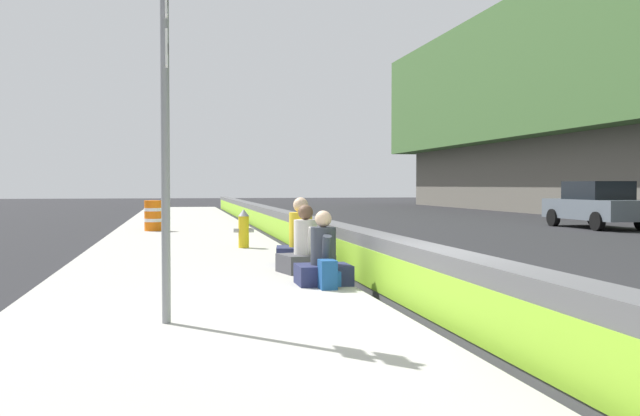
# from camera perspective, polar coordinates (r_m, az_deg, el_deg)

# --- Properties ---
(ground_plane) EXTENTS (160.00, 160.00, 0.00)m
(ground_plane) POSITION_cam_1_polar(r_m,az_deg,el_deg) (8.33, 9.35, -9.02)
(ground_plane) COLOR #232326
(ground_plane) RESTS_ON ground
(sidewalk_strip) EXTENTS (80.00, 4.40, 0.14)m
(sidewalk_strip) POSITION_cam_1_polar(r_m,az_deg,el_deg) (7.81, -9.42, -9.24)
(sidewalk_strip) COLOR #A8A59E
(sidewalk_strip) RESTS_ON ground_plane
(jersey_barrier) EXTENTS (76.00, 0.45, 0.85)m
(jersey_barrier) POSITION_cam_1_polar(r_m,az_deg,el_deg) (8.26, 9.34, -6.13)
(jersey_barrier) COLOR #545456
(jersey_barrier) RESTS_ON ground_plane
(route_sign_post) EXTENTS (0.44, 0.09, 3.60)m
(route_sign_post) POSITION_cam_1_polar(r_m,az_deg,el_deg) (7.55, -12.18, 6.70)
(route_sign_post) COLOR gray
(route_sign_post) RESTS_ON sidewalk_strip
(fire_hydrant) EXTENTS (0.26, 0.46, 0.88)m
(fire_hydrant) POSITION_cam_1_polar(r_m,az_deg,el_deg) (16.40, -6.09, -1.60)
(fire_hydrant) COLOR gold
(fire_hydrant) RESTS_ON sidewalk_strip
(seated_person_foreground) EXTENTS (0.68, 0.76, 1.06)m
(seated_person_foreground) POSITION_cam_1_polar(r_m,az_deg,el_deg) (10.30, 0.26, -4.26)
(seated_person_foreground) COLOR #23284C
(seated_person_foreground) RESTS_ON sidewalk_strip
(seated_person_middle) EXTENTS (0.84, 0.93, 1.11)m
(seated_person_middle) POSITION_cam_1_polar(r_m,az_deg,el_deg) (11.72, -1.16, -3.45)
(seated_person_middle) COLOR #424247
(seated_person_middle) RESTS_ON sidewalk_strip
(seated_person_rear) EXTENTS (0.86, 0.97, 1.21)m
(seated_person_rear) POSITION_cam_1_polar(r_m,az_deg,el_deg) (12.83, -1.54, -2.85)
(seated_person_rear) COLOR #23284C
(seated_person_rear) RESTS_ON sidewalk_strip
(backpack) EXTENTS (0.32, 0.28, 0.40)m
(backpack) POSITION_cam_1_polar(r_m,az_deg,el_deg) (9.87, 0.67, -5.33)
(backpack) COLOR navy
(backpack) RESTS_ON sidewalk_strip
(construction_barrel) EXTENTS (0.54, 0.54, 0.95)m
(construction_barrel) POSITION_cam_1_polar(r_m,az_deg,el_deg) (22.95, -13.15, -0.58)
(construction_barrel) COLOR orange
(construction_barrel) RESTS_ON sidewalk_strip
(parked_car_fourth) EXTENTS (4.52, 1.98, 1.71)m
(parked_car_fourth) POSITION_cam_1_polar(r_m,az_deg,el_deg) (27.90, 21.11, 0.26)
(parked_car_fourth) COLOR slate
(parked_car_fourth) RESTS_ON ground_plane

